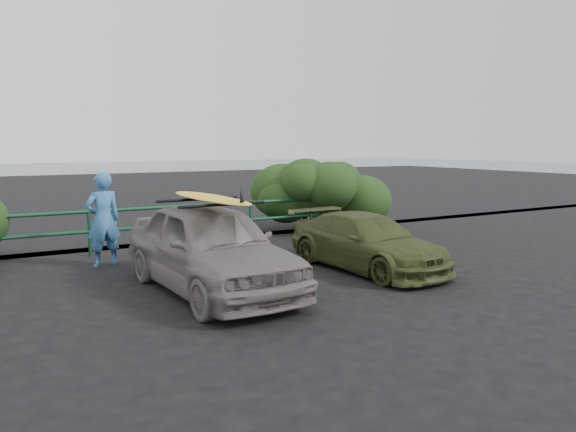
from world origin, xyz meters
The scene contains 8 objects.
ground centered at (0.00, 0.00, 0.00)m, with size 80.00×80.00×0.00m, color black.
guardrail centered at (0.00, 5.00, 0.52)m, with size 14.00×0.08×1.04m, color #124026, non-canonical shape.
shrub_right centered at (5.00, 5.50, 0.96)m, with size 3.20×2.40×1.92m, color #213D16, non-canonical shape.
sedan centered at (0.19, 0.82, 0.76)m, with size 1.79×4.44×1.51m, color slate.
olive_vehicle centered at (3.55, 0.84, 0.55)m, with size 1.55×3.81×1.11m, color #3C431D.
man centered at (-0.95, 3.77, 0.97)m, with size 0.70×0.46×1.93m, color teal.
roof_rack centered at (0.19, 0.82, 1.54)m, with size 1.51×1.05×0.05m, color black, non-canonical shape.
surfboard centered at (0.19, 0.82, 1.61)m, with size 0.58×2.79×0.08m, color yellow.
Camera 1 is at (-3.35, -7.94, 2.52)m, focal length 35.00 mm.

